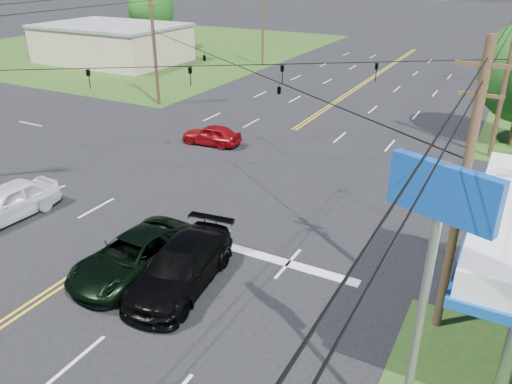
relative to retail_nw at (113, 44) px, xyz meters
The scene contains 16 objects.
ground 37.26m from the retail_nw, 36.25° to the right, with size 280.00×280.00×0.00m, color black.
grass_nw 11.36m from the retail_nw, 116.57° to the left, with size 46.00×48.00×0.03m, color #224516.
stop_bar 46.14m from the retail_nw, 40.60° to the right, with size 10.00×0.50×0.02m, color silver.
retail_nw is the anchor object (origin of this frame).
pole_se 53.09m from the retail_nw, 35.79° to the right, with size 1.60×0.28×9.50m.
pole_nw 21.60m from the retail_nw, 37.41° to the right, with size 1.60×0.28×9.50m.
pole_ne 45.02m from the retail_nw, 16.82° to the right, with size 1.60×0.28×9.50m.
pole_left_far 18.30m from the retail_nw, 19.44° to the left, with size 1.60×0.28×10.00m.
span_wire_signals 37.42m from the retail_nw, 36.25° to the right, with size 26.00×18.00×1.13m.
power_lines 38.98m from the retail_nw, 38.66° to the right, with size 26.04×100.00×0.64m.
tree_far_l 10.69m from the retail_nw, 101.31° to the left, with size 6.08×6.08×8.72m.
pickup_dkgreen 46.25m from the retail_nw, 46.26° to the right, with size 2.62×5.68×1.58m, color black.
suv_black 47.61m from the retail_nw, 44.29° to the right, with size 2.35×5.77×1.67m, color black.
pickup_white 40.37m from the retail_nw, 54.16° to the right, with size 2.00×4.98×1.70m, color white.
sedan_red 32.79m from the retail_nw, 36.19° to the right, with size 1.59×3.95×1.35m, color maroon.
polesign_se 56.39m from the retail_nw, 40.13° to the right, with size 2.22×1.01×7.76m.
Camera 1 is at (13.95, -11.69, 11.27)m, focal length 35.00 mm.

